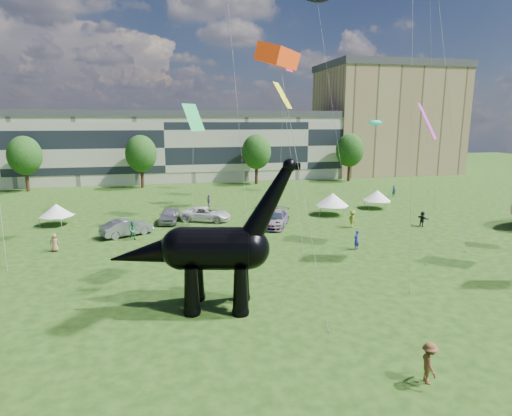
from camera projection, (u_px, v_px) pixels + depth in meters
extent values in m
plane|color=#16330C|center=(323.00, 316.00, 25.19)|extent=(220.00, 220.00, 0.00)
cube|color=beige|center=(164.00, 149.00, 81.49)|extent=(78.00, 11.00, 12.00)
cube|color=tan|center=(386.00, 122.00, 93.71)|extent=(28.00, 18.00, 22.00)
cylinder|color=#382314|center=(27.00, 182.00, 69.03)|extent=(0.56, 0.56, 3.20)
ellipsoid|color=#14380F|center=(24.00, 152.00, 68.08)|extent=(5.20, 5.20, 6.24)
cylinder|color=#382314|center=(142.00, 178.00, 72.91)|extent=(0.56, 0.56, 3.20)
ellipsoid|color=#14380F|center=(141.00, 151.00, 71.96)|extent=(5.20, 5.20, 6.24)
cylinder|color=#382314|center=(256.00, 175.00, 77.23)|extent=(0.56, 0.56, 3.20)
ellipsoid|color=#14380F|center=(256.00, 149.00, 76.28)|extent=(5.20, 5.20, 6.24)
cylinder|color=#382314|center=(349.00, 172.00, 81.12)|extent=(0.56, 0.56, 3.20)
ellipsoid|color=#14380F|center=(350.00, 147.00, 80.17)|extent=(5.20, 5.20, 6.24)
cone|color=black|center=(191.00, 291.00, 25.13)|extent=(1.20, 1.20, 2.89)
sphere|color=black|center=(192.00, 311.00, 25.39)|extent=(1.06, 1.06, 1.06)
cone|color=black|center=(197.00, 278.00, 27.21)|extent=(1.20, 1.20, 2.89)
sphere|color=black|center=(197.00, 297.00, 27.46)|extent=(1.06, 1.06, 1.06)
cone|color=black|center=(241.00, 291.00, 25.10)|extent=(1.20, 1.20, 2.89)
sphere|color=black|center=(241.00, 312.00, 25.36)|extent=(1.06, 1.06, 1.06)
cone|color=black|center=(242.00, 278.00, 27.18)|extent=(1.20, 1.20, 2.89)
sphere|color=black|center=(242.00, 297.00, 27.43)|extent=(1.06, 1.06, 1.06)
cylinder|color=black|center=(215.00, 248.00, 25.69)|extent=(4.54, 3.47, 2.60)
sphere|color=black|center=(182.00, 248.00, 25.71)|extent=(2.60, 2.60, 2.60)
sphere|color=black|center=(249.00, 248.00, 25.67)|extent=(2.50, 2.50, 2.50)
cone|color=black|center=(269.00, 203.00, 25.09)|extent=(3.86, 2.24, 5.10)
sphere|color=black|center=(289.00, 165.00, 24.64)|extent=(0.81, 0.81, 0.81)
cylinder|color=black|center=(294.00, 166.00, 24.64)|extent=(0.75, 0.57, 0.42)
cone|color=black|center=(149.00, 253.00, 25.80)|extent=(5.42, 3.15, 2.83)
imported|color=#A5A6AA|center=(169.00, 215.00, 48.10)|extent=(2.81, 5.17, 1.67)
imported|color=gray|center=(127.00, 227.00, 42.56)|extent=(5.33, 3.88, 1.67)
imported|color=silver|center=(206.00, 214.00, 48.87)|extent=(6.25, 4.64, 1.58)
imported|color=#595960|center=(276.00, 219.00, 46.26)|extent=(4.59, 6.19, 1.67)
cube|color=white|center=(332.00, 206.00, 51.93)|extent=(4.01, 4.01, 0.12)
cone|color=white|center=(332.00, 199.00, 51.77)|extent=(5.08, 5.08, 1.52)
cylinder|color=#999999|center=(320.00, 212.00, 50.94)|extent=(0.06, 0.06, 1.12)
cylinder|color=#999999|center=(344.00, 213.00, 50.42)|extent=(0.06, 0.06, 1.12)
cylinder|color=#999999|center=(321.00, 208.00, 53.68)|extent=(0.06, 0.06, 1.12)
cylinder|color=#999999|center=(344.00, 208.00, 53.16)|extent=(0.06, 0.06, 1.12)
cube|color=white|center=(377.00, 201.00, 55.74)|extent=(3.31, 3.31, 0.11)
cone|color=white|center=(377.00, 195.00, 55.59)|extent=(4.19, 4.19, 1.37)
cylinder|color=#999999|center=(369.00, 207.00, 54.60)|extent=(0.05, 0.05, 1.01)
cylinder|color=#999999|center=(389.00, 207.00, 54.57)|extent=(0.05, 0.05, 1.01)
cylinder|color=#999999|center=(364.00, 203.00, 57.11)|extent=(0.05, 0.05, 1.01)
cylinder|color=#999999|center=(384.00, 203.00, 57.08)|extent=(0.05, 0.05, 1.01)
cube|color=white|center=(57.00, 216.00, 46.81)|extent=(3.47, 3.47, 0.11)
cone|color=white|center=(56.00, 210.00, 46.67)|extent=(4.39, 4.39, 1.35)
cylinder|color=#999999|center=(40.00, 223.00, 45.85)|extent=(0.05, 0.05, 0.99)
cylinder|color=#999999|center=(61.00, 224.00, 45.53)|extent=(0.05, 0.05, 0.99)
cylinder|color=#999999|center=(53.00, 218.00, 48.30)|extent=(0.05, 0.05, 0.99)
cylinder|color=#999999|center=(74.00, 218.00, 47.98)|extent=(0.05, 0.05, 0.99)
imported|color=#512F6B|center=(209.00, 201.00, 56.59)|extent=(0.59, 1.03, 1.65)
imported|color=#2F764C|center=(133.00, 231.00, 40.98)|extent=(1.05, 0.90, 1.88)
imported|color=#305879|center=(394.00, 191.00, 64.28)|extent=(0.63, 0.76, 1.78)
imported|color=black|center=(422.00, 219.00, 46.36)|extent=(0.72, 1.60, 1.67)
imported|color=#A27051|center=(54.00, 242.00, 37.45)|extent=(0.80, 0.53, 1.61)
imported|color=#282A96|center=(356.00, 240.00, 38.00)|extent=(0.76, 0.68, 1.75)
imported|color=brown|center=(429.00, 363.00, 18.60)|extent=(0.98, 1.35, 1.88)
imported|color=#9C3D27|center=(239.00, 252.00, 34.66)|extent=(1.00, 0.98, 1.73)
imported|color=olive|center=(352.00, 219.00, 45.84)|extent=(0.89, 1.30, 1.86)
plane|color=red|center=(285.00, 61.00, 56.68)|extent=(3.28, 3.48, 2.69)
plane|color=yellow|center=(283.00, 95.00, 39.78)|extent=(2.64, 3.12, 2.41)
plane|color=#179B49|center=(194.00, 118.00, 46.58)|extent=(3.20, 3.22, 2.95)
plane|color=#B41BC0|center=(427.00, 121.00, 35.23)|extent=(3.23, 3.50, 2.91)
ellipsoid|color=#0DCEAC|center=(375.00, 123.00, 67.26)|extent=(2.33, 1.82, 0.83)
cube|color=#FD3D0D|center=(278.00, 56.00, 23.86)|extent=(3.16, 3.43, 1.29)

